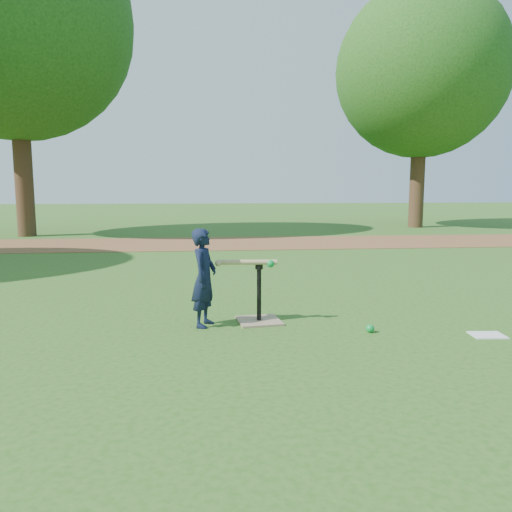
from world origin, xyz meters
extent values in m
plane|color=#285116|center=(0.00, 0.00, 0.00)|extent=(80.00, 80.00, 0.00)
cube|color=brown|center=(0.00, 7.50, 0.01)|extent=(24.00, 3.00, 0.01)
imported|color=black|center=(-0.94, 0.00, 0.49)|extent=(0.34, 0.42, 0.98)
sphere|color=#0C8B35|center=(0.64, -0.40, 0.04)|extent=(0.08, 0.08, 0.08)
cube|color=silver|center=(1.70, -0.62, 0.01)|extent=(0.32, 0.26, 0.01)
cube|color=#91795C|center=(-0.38, 0.09, 0.01)|extent=(0.48, 0.48, 0.02)
cylinder|color=black|center=(-0.38, 0.09, 0.30)|extent=(0.05, 0.05, 0.55)
cylinder|color=black|center=(-0.38, 0.09, 0.58)|extent=(0.08, 0.08, 0.06)
cylinder|color=tan|center=(-0.50, 0.07, 0.63)|extent=(0.60, 0.10, 0.05)
sphere|color=tan|center=(-0.80, 0.03, 0.63)|extent=(0.06, 0.06, 0.06)
sphere|color=#0C8B35|center=(-0.27, 0.04, 0.62)|extent=(0.08, 0.08, 0.08)
cylinder|color=#382316|center=(-6.00, 10.00, 1.90)|extent=(0.50, 0.50, 3.80)
sphere|color=#285B19|center=(-6.00, 10.00, 5.88)|extent=(6.40, 6.40, 6.40)
cylinder|color=#382316|center=(6.50, 12.00, 1.71)|extent=(0.50, 0.50, 3.42)
sphere|color=#285B19|center=(6.50, 12.00, 5.30)|extent=(5.80, 5.80, 5.80)
camera|label=1|loc=(-0.94, -4.91, 1.38)|focal=35.00mm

